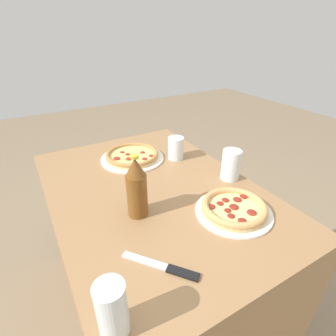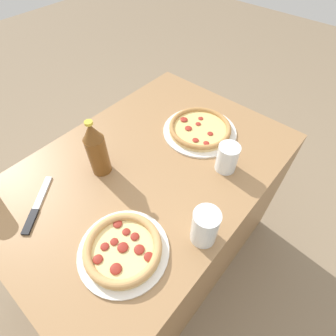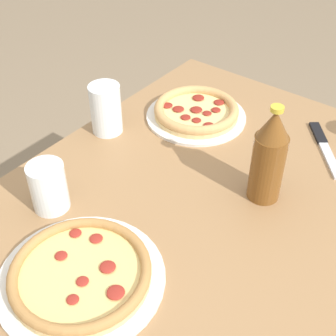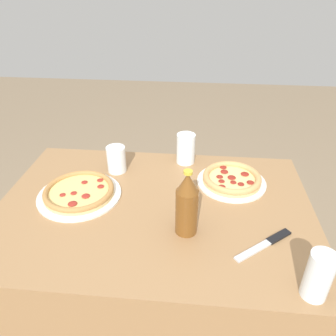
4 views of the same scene
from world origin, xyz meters
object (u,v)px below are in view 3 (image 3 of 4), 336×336
glass_orange_juice (49,189)px  knife (324,146)px  pizza_margherita (196,112)px  glass_iced_tea (106,112)px  beer_bottle (269,157)px  pizza_veggie (81,274)px

glass_orange_juice → knife: 0.68m
pizza_margherita → glass_iced_tea: (-0.19, 0.15, 0.04)m
glass_orange_juice → beer_bottle: bearing=-48.2°
glass_orange_juice → knife: size_ratio=0.57×
beer_bottle → knife: size_ratio=1.20×
beer_bottle → glass_orange_juice: bearing=131.8°
pizza_margherita → glass_iced_tea: size_ratio=2.06×
glass_orange_juice → beer_bottle: 0.47m
knife → pizza_veggie: bearing=163.9°
glass_orange_juice → knife: glass_orange_juice is taller
pizza_veggie → glass_iced_tea: size_ratio=2.36×
pizza_margherita → pizza_veggie: bearing=-166.0°
pizza_margherita → knife: 0.34m
pizza_margherita → pizza_veggie: 0.59m
pizza_margherita → glass_iced_tea: glass_iced_tea is taller
pizza_veggie → glass_iced_tea: bearing=37.5°
pizza_veggie → glass_iced_tea: 0.48m
beer_bottle → pizza_margherita: bearing=60.7°
pizza_margherita → knife: (0.08, -0.33, -0.02)m
glass_iced_tea → glass_orange_juice: bearing=-160.3°
pizza_veggie → beer_bottle: (0.41, -0.15, 0.09)m
pizza_veggie → knife: pizza_veggie is taller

